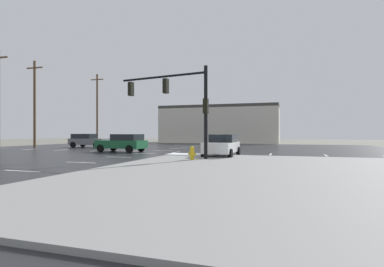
{
  "coord_description": "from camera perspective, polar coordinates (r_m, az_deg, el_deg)",
  "views": [
    {
      "loc": [
        11.21,
        -24.45,
        1.71
      ],
      "look_at": [
        1.01,
        7.91,
        1.64
      ],
      "focal_mm": 28.17,
      "sensor_mm": 36.0,
      "label": 1
    }
  ],
  "objects": [
    {
      "name": "ground_plane",
      "position": [
        26.95,
        -7.13,
        -3.52
      ],
      "size": [
        120.0,
        120.0,
        0.0
      ],
      "primitive_type": "plane",
      "color": "slate"
    },
    {
      "name": "road_asphalt",
      "position": [
        26.95,
        -7.13,
        -3.5
      ],
      "size": [
        44.0,
        44.0,
        0.02
      ],
      "primitive_type": "cube",
      "color": "#232326",
      "rests_on": "ground_plane"
    },
    {
      "name": "sidewalk_corner",
      "position": [
        12.58,
        21.14,
        -7.39
      ],
      "size": [
        18.0,
        18.0,
        0.14
      ],
      "primitive_type": "cube",
      "color": "gray",
      "rests_on": "ground_plane"
    },
    {
      "name": "snow_strip_curbside",
      "position": [
        21.42,
        0.61,
        -4.01
      ],
      "size": [
        4.0,
        1.6,
        0.06
      ],
      "primitive_type": "cube",
      "color": "white",
      "rests_on": "sidewalk_corner"
    },
    {
      "name": "lane_markings",
      "position": [
        25.2,
        -5.94,
        -3.72
      ],
      "size": [
        36.15,
        36.15,
        0.01
      ],
      "color": "silver",
      "rests_on": "road_asphalt"
    },
    {
      "name": "traffic_signal_mast",
      "position": [
        19.24,
        -2.43,
        6.92
      ],
      "size": [
        6.43,
        1.4,
        5.65
      ],
      "rotation": [
        0.0,
        0.0,
        2.96
      ],
      "color": "black",
      "rests_on": "sidewalk_corner"
    },
    {
      "name": "fire_hydrant",
      "position": [
        17.73,
        0.01,
        -3.68
      ],
      "size": [
        0.48,
        0.26,
        0.79
      ],
      "color": "gold",
      "rests_on": "sidewalk_corner"
    },
    {
      "name": "strip_building_background",
      "position": [
        53.34,
        5.3,
        1.73
      ],
      "size": [
        20.17,
        8.0,
        6.42
      ],
      "color": "beige",
      "rests_on": "ground_plane"
    },
    {
      "name": "sedan_white",
      "position": [
        21.46,
        5.79,
        -2.17
      ],
      "size": [
        2.07,
        4.56,
        1.58
      ],
      "rotation": [
        0.0,
        0.0,
        -1.58
      ],
      "color": "white",
      "rests_on": "road_asphalt"
    },
    {
      "name": "sedan_green",
      "position": [
        27.45,
        -13.01,
        -1.68
      ],
      "size": [
        4.67,
        2.39,
        1.58
      ],
      "rotation": [
        0.0,
        0.0,
        3.04
      ],
      "color": "#195933",
      "rests_on": "road_asphalt"
    },
    {
      "name": "sedan_grey",
      "position": [
        37.08,
        -19.11,
        -1.21
      ],
      "size": [
        4.57,
        2.09,
        1.58
      ],
      "rotation": [
        0.0,
        0.0,
        0.02
      ],
      "color": "slate",
      "rests_on": "road_asphalt"
    },
    {
      "name": "utility_pole_far",
      "position": [
        39.21,
        -27.64,
        5.24
      ],
      "size": [
        2.2,
        0.28,
        10.0
      ],
      "color": "brown",
      "rests_on": "ground_plane"
    },
    {
      "name": "utility_pole_distant",
      "position": [
        48.91,
        -17.52,
        4.68
      ],
      "size": [
        2.2,
        0.28,
        10.76
      ],
      "color": "brown",
      "rests_on": "ground_plane"
    }
  ]
}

